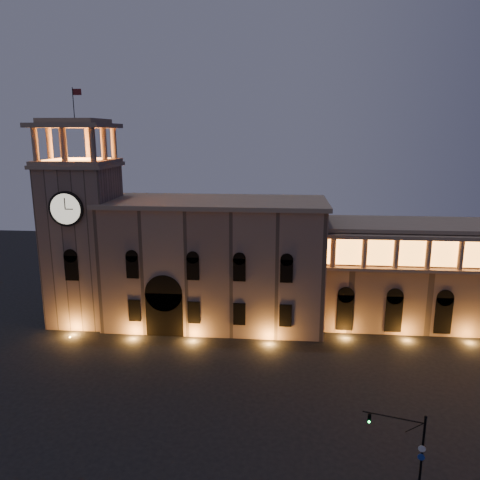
{
  "coord_description": "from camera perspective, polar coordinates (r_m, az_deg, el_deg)",
  "views": [
    {
      "loc": [
        7.16,
        -41.04,
        26.63
      ],
      "look_at": [
        2.08,
        16.0,
        13.41
      ],
      "focal_mm": 35.0,
      "sensor_mm": 36.0,
      "label": 1
    }
  ],
  "objects": [
    {
      "name": "ground",
      "position": [
        49.45,
        -4.3,
        -19.62
      ],
      "size": [
        160.0,
        160.0,
        0.0
      ],
      "primitive_type": "plane",
      "color": "black",
      "rests_on": "ground"
    },
    {
      "name": "government_building",
      "position": [
        66.11,
        -3.14,
        -2.69
      ],
      "size": [
        30.8,
        12.8,
        17.6
      ],
      "color": "#886B59",
      "rests_on": "ground"
    },
    {
      "name": "clock_tower",
      "position": [
        69.37,
        -18.54,
        0.56
      ],
      "size": [
        9.8,
        9.8,
        32.4
      ],
      "color": "#886B59",
      "rests_on": "ground"
    },
    {
      "name": "colonnade_wing",
      "position": [
        72.18,
        25.06,
        -3.77
      ],
      "size": [
        40.6,
        11.5,
        14.5
      ],
      "color": "#836654",
      "rests_on": "ground"
    },
    {
      "name": "traffic_light",
      "position": [
        40.51,
        20.11,
        -22.88
      ],
      "size": [
        4.57,
        1.47,
        6.47
      ],
      "rotation": [
        0.0,
        0.0,
        -0.26
      ],
      "color": "black",
      "rests_on": "ground"
    }
  ]
}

